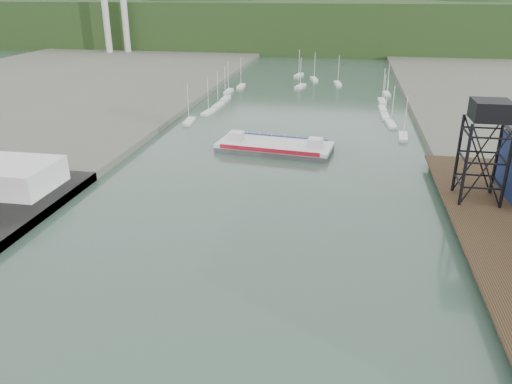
% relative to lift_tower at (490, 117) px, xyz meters
% --- Properties ---
extents(east_pier, '(14.00, 70.00, 2.45)m').
position_rel_lift_tower_xyz_m(east_pier, '(2.00, -13.00, -13.75)').
color(east_pier, black).
rests_on(east_pier, ground).
extents(white_shed, '(18.00, 12.00, 4.50)m').
position_rel_lift_tower_xyz_m(white_shed, '(-79.00, -8.00, -11.80)').
color(white_shed, silver).
rests_on(white_shed, west_quay).
extents(lift_tower, '(6.50, 6.50, 16.00)m').
position_rel_lift_tower_xyz_m(lift_tower, '(0.00, 0.00, 0.00)').
color(lift_tower, black).
rests_on(lift_tower, east_pier).
extents(marina_sailboats, '(57.71, 92.65, 0.90)m').
position_rel_lift_tower_xyz_m(marina_sailboats, '(-34.92, 80.46, -15.30)').
color(marina_sailboats, silver).
rests_on(marina_sailboats, ground).
extents(distant_hills, '(500.00, 120.00, 80.00)m').
position_rel_lift_tower_xyz_m(distant_hills, '(-38.98, 243.35, -5.27)').
color(distant_hills, black).
rests_on(distant_hills, ground).
extents(chain_ferry, '(26.10, 12.97, 3.61)m').
position_rel_lift_tower_xyz_m(chain_ferry, '(-36.51, 25.92, -14.61)').
color(chain_ferry, '#444446').
rests_on(chain_ferry, ground).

